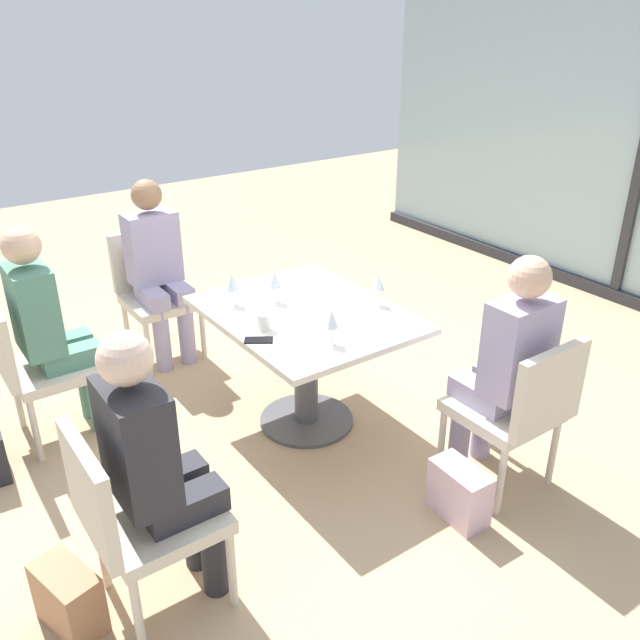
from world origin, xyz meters
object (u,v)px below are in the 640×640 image
(person_front_left, at_px, (49,323))
(wine_glass_3, at_px, (275,280))
(person_front_right, at_px, (155,460))
(person_side_end, at_px, (158,264))
(person_far_right, at_px, (507,361))
(dining_table_main, at_px, (306,341))
(chair_far_right, at_px, (519,406))
(chair_front_left, at_px, (35,362))
(wine_glass_2, at_px, (232,283))
(coffee_cup, at_px, (264,322))
(cell_phone_on_table, at_px, (259,340))
(handbag_1, at_px, (459,492))
(handbag_0, at_px, (69,598))
(wine_glass_1, at_px, (331,320))
(wine_glass_0, at_px, (379,283))
(chair_front_right, at_px, (134,512))
(chair_side_end, at_px, (154,287))

(person_front_left, relative_size, wine_glass_3, 6.81)
(person_front_right, xyz_separation_m, person_side_end, (-2.00, 0.85, 0.00))
(person_far_right, height_order, person_front_left, same)
(dining_table_main, distance_m, person_front_right, 1.41)
(chair_far_right, relative_size, person_front_right, 0.69)
(person_front_left, bearing_deg, chair_far_right, 42.96)
(dining_table_main, height_order, chair_front_left, chair_front_left)
(wine_glass_2, bearing_deg, person_front_left, -114.49)
(chair_far_right, distance_m, person_front_left, 2.52)
(chair_front_left, bearing_deg, coffee_cup, 51.50)
(chair_front_left, distance_m, person_side_end, 1.11)
(chair_far_right, distance_m, coffee_cup, 1.35)
(wine_glass_2, relative_size, cell_phone_on_table, 1.28)
(handbag_1, bearing_deg, person_front_left, -141.54)
(person_front_left, xyz_separation_m, handbag_0, (1.39, -0.39, -0.56))
(dining_table_main, bearing_deg, wine_glass_2, -138.76)
(dining_table_main, xyz_separation_m, wine_glass_1, (0.39, -0.11, 0.32))
(chair_front_left, relative_size, wine_glass_2, 4.70)
(person_front_right, xyz_separation_m, wine_glass_0, (-0.58, 1.59, 0.16))
(person_side_end, height_order, coffee_cup, person_side_end)
(coffee_cup, bearing_deg, handbag_0, -65.37)
(cell_phone_on_table, bearing_deg, chair_front_left, -100.30)
(chair_far_right, relative_size, person_front_left, 0.69)
(person_front_left, distance_m, handbag_0, 1.55)
(chair_far_right, relative_size, person_far_right, 0.69)
(cell_phone_on_table, xyz_separation_m, handbag_1, (0.94, 0.54, -0.59))
(chair_front_right, relative_size, wine_glass_2, 4.70)
(wine_glass_0, height_order, handbag_0, wine_glass_0)
(chair_far_right, xyz_separation_m, wine_glass_0, (-0.95, -0.12, 0.37))
(cell_phone_on_table, xyz_separation_m, handbag_0, (0.49, -1.19, -0.59))
(person_side_end, xyz_separation_m, cell_phone_on_table, (1.42, -0.05, 0.03))
(dining_table_main, height_order, handbag_1, dining_table_main)
(person_side_end, bearing_deg, wine_glass_3, 15.05)
(coffee_cup, xyz_separation_m, handbag_1, (1.04, 0.45, -0.64))
(person_far_right, height_order, handbag_1, person_far_right)
(wine_glass_1, height_order, wine_glass_3, same)
(chair_far_right, height_order, person_front_left, person_front_left)
(chair_front_left, relative_size, wine_glass_1, 4.70)
(chair_far_right, xyz_separation_m, chair_front_left, (-1.84, -1.82, 0.00))
(dining_table_main, relative_size, wine_glass_3, 6.41)
(chair_front_left, height_order, person_front_right, person_front_right)
(person_side_end, distance_m, wine_glass_1, 1.68)
(chair_front_left, height_order, handbag_1, chair_front_left)
(dining_table_main, distance_m, wine_glass_0, 0.53)
(chair_front_left, bearing_deg, person_front_left, 90.00)
(chair_side_end, relative_size, cell_phone_on_table, 6.04)
(chair_front_right, height_order, wine_glass_2, wine_glass_2)
(wine_glass_3, height_order, coffee_cup, wine_glass_3)
(person_front_right, height_order, wine_glass_0, person_front_right)
(wine_glass_3, relative_size, handbag_1, 0.62)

